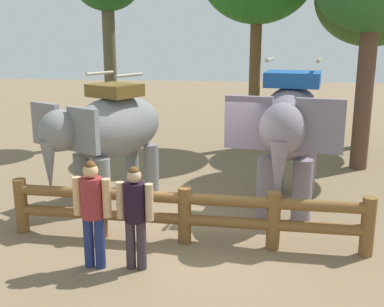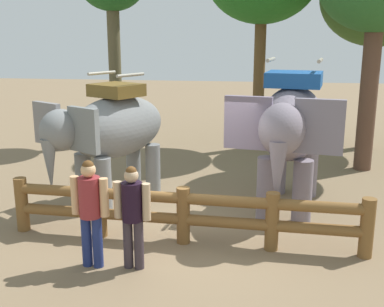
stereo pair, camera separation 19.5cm
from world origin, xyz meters
name	(u,v)px [view 2 (the right image)]	position (x,y,z in m)	size (l,w,h in m)	color
ground_plane	(186,236)	(0.00, 0.00, 0.00)	(60.00, 60.00, 0.00)	#7B6449
log_fence	(183,211)	(0.00, -0.28, 0.60)	(6.56, 0.50, 1.05)	brown
elephant_near_left	(111,131)	(-1.95, 1.76, 1.62)	(2.72, 3.35, 2.88)	slate
elephant_center	(290,128)	(1.94, 1.69, 1.81)	(2.21, 3.81, 3.21)	slate
tourist_woman_in_black	(132,210)	(-0.64, -1.34, 0.99)	(0.61, 0.36, 1.71)	#352B33
tourist_man_in_blue	(90,206)	(-1.32, -1.38, 1.04)	(0.63, 0.38, 1.79)	navy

